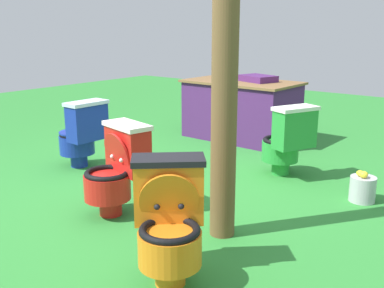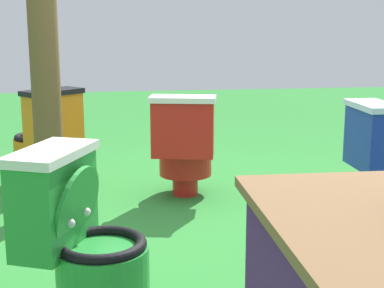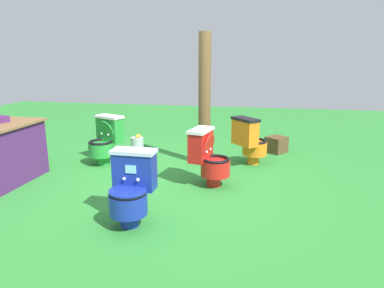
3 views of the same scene
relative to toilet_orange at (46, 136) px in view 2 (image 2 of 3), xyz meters
The scene contains 5 objects.
ground 1.55m from the toilet_orange, 132.88° to the left, with size 14.00×14.00×0.00m, color #2D8433.
toilet_orange is the anchor object (origin of this frame).
toilet_red 1.10m from the toilet_orange, 153.46° to the left, with size 0.50×0.57×0.73m.
toilet_green 2.19m from the toilet_orange, 98.99° to the left, with size 0.61×0.56×0.73m.
wooden_post 0.91m from the toilet_orange, 97.54° to the left, with size 0.18×0.18×1.94m, color brown.
Camera 2 is at (0.55, 3.29, 1.21)m, focal length 54.69 mm.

